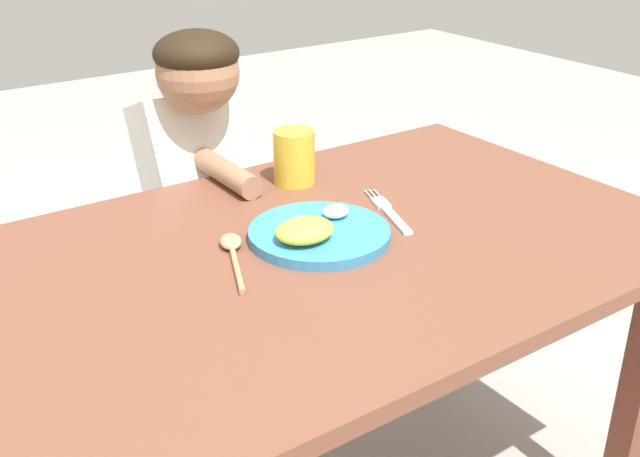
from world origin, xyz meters
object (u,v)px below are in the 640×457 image
(drinking_cup, at_px, (294,157))
(person, at_px, (196,219))
(plate, at_px, (316,232))
(fork, at_px, (389,212))
(spoon, at_px, (232,249))

(drinking_cup, distance_m, person, 0.33)
(plate, xyz_separation_m, fork, (0.18, 0.02, -0.01))
(plate, height_order, fork, plate)
(spoon, bearing_deg, person, 5.15)
(spoon, distance_m, drinking_cup, 0.34)
(fork, distance_m, person, 0.52)
(plate, xyz_separation_m, spoon, (-0.14, 0.04, -0.01))
(fork, height_order, drinking_cup, drinking_cup)
(drinking_cup, height_order, person, person)
(plate, relative_size, fork, 1.20)
(fork, relative_size, person, 0.21)
(fork, relative_size, spoon, 1.08)
(plate, relative_size, spoon, 1.29)
(plate, bearing_deg, fork, 5.54)
(spoon, bearing_deg, drinking_cup, -28.26)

